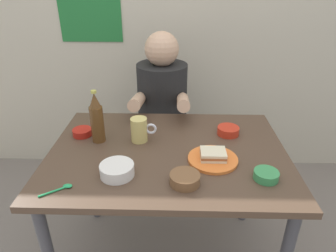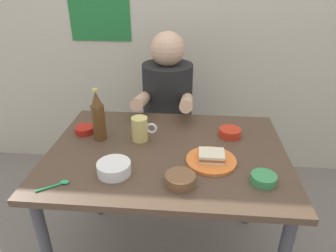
{
  "view_description": "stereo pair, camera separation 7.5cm",
  "coord_description": "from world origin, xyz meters",
  "views": [
    {
      "loc": [
        0.03,
        -1.2,
        1.49
      ],
      "look_at": [
        0.0,
        0.05,
        0.84
      ],
      "focal_mm": 32.26,
      "sensor_mm": 36.0,
      "label": 1
    },
    {
      "loc": [
        0.11,
        -1.2,
        1.49
      ],
      "look_at": [
        0.0,
        0.05,
        0.84
      ],
      "focal_mm": 32.26,
      "sensor_mm": 36.0,
      "label": 2
    }
  ],
  "objects": [
    {
      "name": "beer_mug",
      "position": [
        -0.14,
        0.08,
        0.8
      ],
      "size": [
        0.13,
        0.08,
        0.12
      ],
      "color": "#D1BC66",
      "rests_on": "dining_table"
    },
    {
      "name": "dining_table",
      "position": [
        0.0,
        0.0,
        0.65
      ],
      "size": [
        1.1,
        0.8,
        0.74
      ],
      "color": "#4C3828",
      "rests_on": "ground"
    },
    {
      "name": "sauce_bowl_chili",
      "position": [
        0.3,
        0.16,
        0.76
      ],
      "size": [
        0.11,
        0.11,
        0.04
      ],
      "color": "red",
      "rests_on": "dining_table"
    },
    {
      "name": "dip_bowl_green",
      "position": [
        0.4,
        -0.21,
        0.76
      ],
      "size": [
        0.1,
        0.1,
        0.03
      ],
      "color": "#388C4C",
      "rests_on": "dining_table"
    },
    {
      "name": "sambal_bowl_red",
      "position": [
        -0.44,
        0.13,
        0.76
      ],
      "size": [
        0.1,
        0.1,
        0.03
      ],
      "color": "#B21E14",
      "rests_on": "dining_table"
    },
    {
      "name": "person_seated",
      "position": [
        -0.05,
        0.62,
        0.77
      ],
      "size": [
        0.33,
        0.56,
        0.72
      ],
      "color": "black",
      "rests_on": "stool"
    },
    {
      "name": "plate_orange",
      "position": [
        0.2,
        -0.08,
        0.75
      ],
      "size": [
        0.22,
        0.22,
        0.01
      ],
      "primitive_type": "cylinder",
      "color": "orange",
      "rests_on": "dining_table"
    },
    {
      "name": "beer_bottle",
      "position": [
        -0.34,
        0.08,
        0.86
      ],
      "size": [
        0.06,
        0.06,
        0.26
      ],
      "color": "#593819",
      "rests_on": "dining_table"
    },
    {
      "name": "condiment_bowl_brown",
      "position": [
        0.07,
        -0.25,
        0.76
      ],
      "size": [
        0.12,
        0.12,
        0.04
      ],
      "color": "brown",
      "rests_on": "dining_table"
    },
    {
      "name": "spoon",
      "position": [
        -0.4,
        -0.3,
        0.75
      ],
      "size": [
        0.11,
        0.08,
        0.01
      ],
      "color": "#26A559",
      "rests_on": "dining_table"
    },
    {
      "name": "rice_bowl_white",
      "position": [
        -0.2,
        -0.2,
        0.77
      ],
      "size": [
        0.14,
        0.14,
        0.05
      ],
      "color": "silver",
      "rests_on": "dining_table"
    },
    {
      "name": "sandwich",
      "position": [
        0.2,
        -0.08,
        0.77
      ],
      "size": [
        0.11,
        0.09,
        0.04
      ],
      "color": "beige",
      "rests_on": "plate_orange"
    },
    {
      "name": "stool",
      "position": [
        -0.05,
        0.63,
        0.35
      ],
      "size": [
        0.34,
        0.34,
        0.45
      ],
      "color": "#4C4C51",
      "rests_on": "ground"
    },
    {
      "name": "wall_back",
      "position": [
        -0.0,
        1.05,
        1.3
      ],
      "size": [
        4.4,
        0.09,
        2.6
      ],
      "color": "#BCB299",
      "rests_on": "ground"
    }
  ]
}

